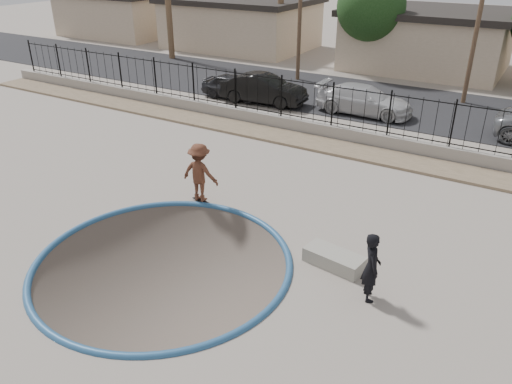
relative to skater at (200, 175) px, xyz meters
The scene contains 20 objects.
ground 9.90m from the skater, 82.68° to the left, with size 120.00×120.00×2.20m, color gray.
bowl_pit 3.75m from the skater, 70.04° to the right, with size 6.84×6.84×1.80m, color #4C403A, non-canonical shape.
coping_ring 3.75m from the skater, 70.04° to the right, with size 7.04×7.04×0.20m, color #26527E.
rock_strip 6.98m from the skater, 79.72° to the left, with size 42.00×1.60×0.11m, color #91795F.
retaining_wall 8.03m from the skater, 81.13° to the left, with size 42.00×0.45×0.60m, color gray.
fence 8.02m from the skater, 81.13° to the left, with size 40.00×0.04×1.80m.
street 14.69m from the skater, 85.17° to the left, with size 90.00×8.00×0.04m, color black.
house_west_far 36.03m from the skater, 138.00° to the left, with size 10.60×8.60×3.90m.
house_west 27.78m from the skater, 119.73° to the left, with size 11.60×8.60×3.90m.
house_center 24.16m from the skater, 87.07° to the left, with size 10.60×8.60×3.90m.
utility_pole_left 17.67m from the skater, 106.02° to the left, with size 1.70×0.24×9.00m.
utility_pole_mid 17.86m from the skater, 72.50° to the left, with size 1.70×0.24×9.50m.
street_tree_left 20.93m from the skater, 94.90° to the left, with size 4.32×4.32×6.36m.
skater is the anchor object (origin of this frame).
skateboard 0.93m from the skater, 90.00° to the right, with size 0.78×0.38×0.07m.
videographer 6.77m from the skater, 16.76° to the right, with size 0.65×0.43×1.79m, color black.
concrete_ledge 5.41m from the skater, 12.07° to the right, with size 1.60×0.70×0.40m, color gray.
car_a 12.46m from the skater, 117.93° to the left, with size 1.53×3.79×1.29m, color black.
car_b 11.71m from the skater, 109.93° to the left, with size 1.60×4.59×1.51m, color black.
car_c 12.03m from the skater, 83.94° to the left, with size 1.96×4.83×1.40m, color silver.
Camera 1 is at (7.91, -9.31, 7.74)m, focal length 35.00 mm.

